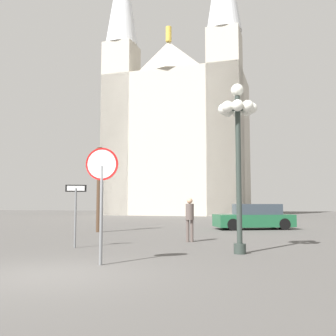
{
  "coord_description": "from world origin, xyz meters",
  "views": [
    {
      "loc": [
        3.89,
        -7.67,
        1.52
      ],
      "look_at": [
        -0.88,
        20.01,
        4.03
      ],
      "focal_mm": 41.13,
      "sensor_mm": 36.0,
      "label": 1
    }
  ],
  "objects": [
    {
      "name": "ground_plane",
      "position": [
        0.0,
        0.0,
        0.0
      ],
      "size": [
        120.0,
        120.0,
        0.0
      ],
      "primitive_type": "plane",
      "color": "#514F4C"
    },
    {
      "name": "cathedral",
      "position": [
        -3.07,
        39.12,
        11.08
      ],
      "size": [
        17.98,
        12.72,
        35.54
      ],
      "color": "#BCB5A5",
      "rests_on": "ground"
    },
    {
      "name": "stop_sign",
      "position": [
        0.66,
        1.4,
        2.03
      ],
      "size": [
        0.81,
        0.13,
        2.87
      ],
      "color": "slate",
      "rests_on": "ground"
    },
    {
      "name": "one_way_arrow_sign",
      "position": [
        -1.39,
        4.61,
        1.36
      ],
      "size": [
        0.66,
        0.29,
        2.11
      ],
      "color": "slate",
      "rests_on": "ground"
    },
    {
      "name": "street_lamp",
      "position": [
        4.03,
        4.06,
        3.71
      ],
      "size": [
        1.18,
        1.18,
        5.15
      ],
      "color": "#2D3833",
      "rests_on": "ground"
    },
    {
      "name": "bare_tree",
      "position": [
        -3.01,
        11.32,
        2.35
      ],
      "size": [
        1.07,
        1.03,
        4.41
      ],
      "color": "#473323",
      "rests_on": "ground"
    },
    {
      "name": "parked_car_near_green",
      "position": [
        4.99,
        14.79,
        0.67
      ],
      "size": [
        4.67,
        3.01,
        1.42
      ],
      "color": "#1E5B38",
      "rests_on": "ground"
    },
    {
      "name": "pedestrian_walking",
      "position": [
        2.18,
        7.24,
        1.02
      ],
      "size": [
        0.32,
        0.32,
        1.69
      ],
      "color": "#594C47",
      "rests_on": "ground"
    }
  ]
}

